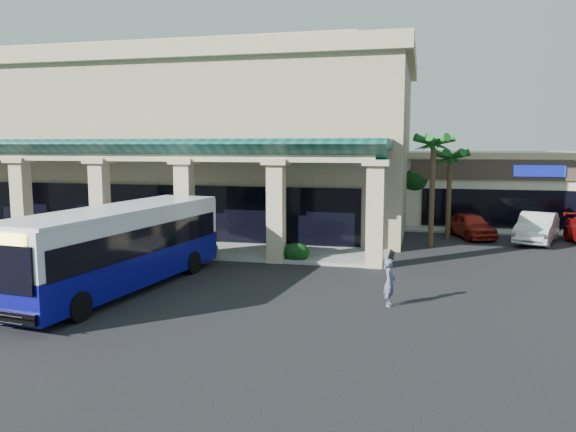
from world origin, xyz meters
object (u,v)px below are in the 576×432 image
(pedestrian, at_px, (390,282))
(car_white, at_px, (537,228))
(transit_bus, at_px, (120,249))
(car_silver, at_px, (471,225))

(pedestrian, distance_m, car_white, 16.17)
(transit_bus, bearing_deg, car_silver, 55.52)
(transit_bus, height_order, car_silver, transit_bus)
(transit_bus, distance_m, car_silver, 20.76)
(car_silver, height_order, car_white, car_white)
(car_silver, relative_size, car_white, 0.85)
(transit_bus, height_order, pedestrian, transit_bus)
(car_silver, bearing_deg, pedestrian, -122.98)
(transit_bus, relative_size, pedestrian, 6.91)
(pedestrian, bearing_deg, transit_bus, 95.58)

